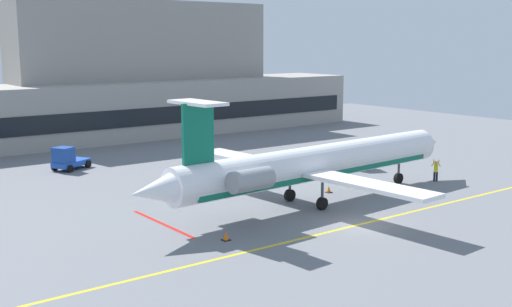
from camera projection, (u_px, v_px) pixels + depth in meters
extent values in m
cube|color=slate|center=(360.00, 225.00, 41.99)|extent=(120.00, 120.00, 0.10)
cube|color=yellow|center=(360.00, 224.00, 41.97)|extent=(108.00, 0.24, 0.01)
cube|color=red|center=(162.00, 224.00, 42.11)|extent=(0.30, 8.00, 0.01)
cube|color=gray|center=(114.00, 111.00, 78.89)|extent=(68.92, 10.04, 6.91)
cube|color=gray|center=(143.00, 41.00, 82.69)|extent=(33.87, 7.03, 10.08)
cube|color=black|center=(133.00, 118.00, 74.99)|extent=(66.16, 0.12, 2.09)
cylinder|color=white|center=(318.00, 162.00, 47.21)|extent=(25.93, 4.20, 2.55)
cube|color=#0C664C|center=(318.00, 172.00, 47.33)|extent=(23.34, 3.78, 0.46)
cone|color=white|center=(427.00, 143.00, 56.11)|extent=(2.96, 2.68, 2.50)
cone|color=white|center=(155.00, 191.00, 38.15)|extent=(3.45, 2.38, 2.17)
cube|color=white|center=(246.00, 159.00, 50.78)|extent=(2.93, 9.99, 0.28)
cube|color=white|center=(369.00, 185.00, 41.53)|extent=(2.93, 9.99, 0.28)
cylinder|color=gray|center=(212.00, 170.00, 43.36)|extent=(3.15, 1.60, 1.40)
cylinder|color=gray|center=(251.00, 180.00, 40.35)|extent=(3.15, 1.60, 1.40)
cube|color=#0C664C|center=(198.00, 133.00, 39.68)|extent=(2.31, 0.39, 3.80)
cube|color=white|center=(198.00, 103.00, 39.35)|extent=(2.05, 4.19, 0.20)
cylinder|color=#3F3F44|center=(399.00, 168.00, 53.83)|extent=(0.20, 0.20, 1.31)
cylinder|color=black|center=(398.00, 178.00, 53.98)|extent=(0.92, 0.41, 0.90)
cylinder|color=#3F3F44|center=(290.00, 184.00, 47.91)|extent=(0.20, 0.20, 1.31)
cylinder|color=black|center=(290.00, 195.00, 48.06)|extent=(0.92, 0.41, 0.90)
cylinder|color=#3F3F44|center=(322.00, 191.00, 45.44)|extent=(0.20, 0.20, 1.31)
cylinder|color=black|center=(322.00, 204.00, 45.59)|extent=(0.92, 0.41, 0.90)
cube|color=#19389E|center=(352.00, 160.00, 61.50)|extent=(3.39, 4.52, 0.60)
cube|color=navy|center=(357.00, 152.00, 60.22)|extent=(2.19, 2.19, 1.30)
cylinder|color=black|center=(367.00, 165.00, 60.36)|extent=(0.54, 0.75, 0.70)
cylinder|color=black|center=(348.00, 166.00, 59.96)|extent=(0.54, 0.75, 0.70)
cylinder|color=black|center=(356.00, 160.00, 63.14)|extent=(0.54, 0.75, 0.70)
cylinder|color=black|center=(338.00, 160.00, 62.74)|extent=(0.54, 0.75, 0.70)
cube|color=#1E4CB2|center=(71.00, 163.00, 60.11)|extent=(4.04, 3.28, 0.49)
cube|color=#1A4197|center=(63.00, 155.00, 59.03)|extent=(2.04, 2.10, 1.40)
cylinder|color=black|center=(70.00, 169.00, 58.64)|extent=(0.75, 0.58, 0.70)
cylinder|color=black|center=(55.00, 167.00, 59.38)|extent=(0.75, 0.58, 0.70)
cylinder|color=black|center=(88.00, 164.00, 60.91)|extent=(0.75, 0.58, 0.70)
cylinder|color=black|center=(73.00, 162.00, 61.65)|extent=(0.75, 0.58, 0.70)
cylinder|color=#191E33|center=(434.00, 176.00, 54.95)|extent=(0.18, 0.18, 0.83)
cylinder|color=#191E33|center=(437.00, 177.00, 54.86)|extent=(0.18, 0.18, 0.83)
cylinder|color=yellow|center=(436.00, 168.00, 54.78)|extent=(0.34, 0.34, 0.66)
sphere|color=tan|center=(436.00, 163.00, 54.70)|extent=(0.24, 0.24, 0.24)
cylinder|color=yellow|center=(434.00, 163.00, 54.81)|extent=(0.25, 0.39, 0.50)
cylinder|color=#F2590C|center=(434.00, 161.00, 54.77)|extent=(0.06, 0.06, 0.28)
cylinder|color=yellow|center=(439.00, 164.00, 54.61)|extent=(0.25, 0.39, 0.50)
cylinder|color=#F2590C|center=(439.00, 161.00, 54.57)|extent=(0.06, 0.06, 0.28)
cone|color=orange|center=(226.00, 236.00, 38.56)|extent=(0.36, 0.36, 0.55)
cube|color=black|center=(226.00, 240.00, 38.61)|extent=(0.47, 0.47, 0.04)
cone|color=orange|center=(329.00, 189.00, 50.82)|extent=(0.36, 0.36, 0.55)
cube|color=black|center=(329.00, 192.00, 50.86)|extent=(0.47, 0.47, 0.04)
cone|color=orange|center=(194.00, 188.00, 51.22)|extent=(0.36, 0.36, 0.55)
cube|color=black|center=(194.00, 191.00, 51.27)|extent=(0.47, 0.47, 0.04)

